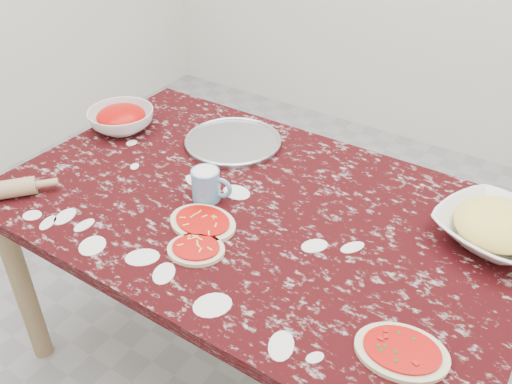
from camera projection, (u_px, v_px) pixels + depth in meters
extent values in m
plane|color=gray|center=(256.00, 362.00, 2.13)|extent=(4.00, 4.00, 0.00)
cube|color=black|center=(256.00, 211.00, 1.71)|extent=(1.60, 1.00, 0.04)
cube|color=olive|center=(256.00, 226.00, 1.74)|extent=(1.50, 0.90, 0.08)
cylinder|color=olive|center=(23.00, 286.00, 1.96)|extent=(0.07, 0.07, 0.71)
cylinder|color=olive|center=(177.00, 178.00, 2.54)|extent=(0.07, 0.07, 0.71)
cylinder|color=olive|center=(500.00, 308.00, 1.88)|extent=(0.07, 0.07, 0.71)
cylinder|color=#B2B2B7|center=(233.00, 142.00, 2.00)|extent=(0.40, 0.40, 0.01)
imported|color=white|center=(122.00, 120.00, 2.08)|extent=(0.28, 0.28, 0.08)
imported|color=white|center=(495.00, 230.00, 1.54)|extent=(0.39, 0.39, 0.08)
cylinder|color=#6598C2|center=(206.00, 185.00, 1.70)|extent=(0.09, 0.09, 0.10)
torus|color=#6598C2|center=(221.00, 188.00, 1.68)|extent=(0.07, 0.03, 0.07)
cylinder|color=silver|center=(205.00, 175.00, 1.68)|extent=(0.07, 0.07, 0.01)
ellipsoid|color=beige|center=(203.00, 223.00, 1.61)|extent=(0.21, 0.17, 0.01)
ellipsoid|color=red|center=(203.00, 221.00, 1.61)|extent=(0.17, 0.14, 0.00)
ellipsoid|color=beige|center=(196.00, 250.00, 1.52)|extent=(0.20, 0.19, 0.01)
ellipsoid|color=red|center=(196.00, 247.00, 1.51)|extent=(0.16, 0.15, 0.00)
ellipsoid|color=beige|center=(401.00, 352.00, 1.23)|extent=(0.24, 0.21, 0.01)
ellipsoid|color=red|center=(402.00, 350.00, 1.23)|extent=(0.20, 0.17, 0.00)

